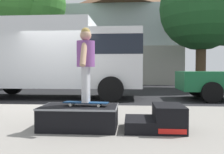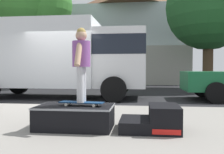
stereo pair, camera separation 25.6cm
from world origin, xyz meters
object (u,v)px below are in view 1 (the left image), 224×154
skateboard (86,103)px  box_truck (55,55)px  skate_box (79,116)px  kicker_ramp (159,120)px  street_tree_neighbour (206,11)px  skater_kid (86,58)px

skateboard → box_truck: bearing=112.3°
skate_box → box_truck: (-2.12, 5.45, 1.37)m
kicker_ramp → street_tree_neighbour: (3.74, 10.12, 4.11)m
skate_box → skateboard: skateboard is taller
box_truck → street_tree_neighbour: street_tree_neighbour is taller
kicker_ramp → box_truck: size_ratio=0.14×
kicker_ramp → skater_kid: bearing=-179.1°
skateboard → street_tree_neighbour: 11.94m
box_truck → street_tree_neighbour: 9.04m
skate_box → skater_kid: size_ratio=1.03×
kicker_ramp → street_tree_neighbour: street_tree_neighbour is taller
kicker_ramp → skateboard: bearing=-179.1°
kicker_ramp → skateboard: skateboard is taller
skate_box → box_truck: bearing=111.3°
kicker_ramp → skateboard: size_ratio=1.24×
kicker_ramp → box_truck: bearing=122.7°
skateboard → box_truck: 6.02m
skate_box → skateboard: 0.27m
skate_box → kicker_ramp: kicker_ramp is taller
skate_box → skateboard: (0.12, -0.02, 0.24)m
skate_box → skateboard: bearing=-9.8°
street_tree_neighbour → skater_kid: bearing=-116.3°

